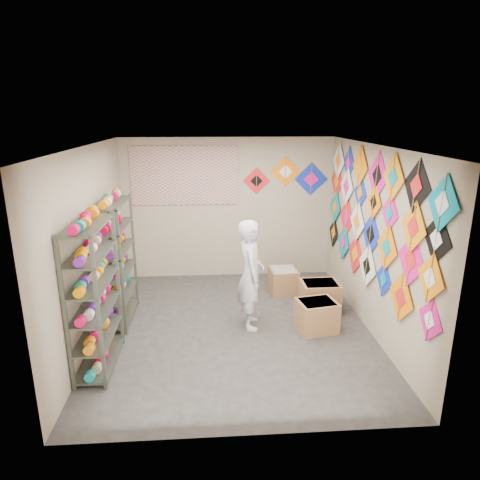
{
  "coord_description": "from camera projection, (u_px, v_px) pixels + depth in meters",
  "views": [
    {
      "loc": [
        -0.33,
        -5.8,
        3.12
      ],
      "look_at": [
        0.1,
        0.3,
        1.3
      ],
      "focal_mm": 32.0,
      "sensor_mm": 36.0,
      "label": 1
    }
  ],
  "objects": [
    {
      "name": "room_walls",
      "position": [
        234.0,
        223.0,
        5.99
      ],
      "size": [
        4.5,
        4.5,
        4.5
      ],
      "color": "tan",
      "rests_on": "ground"
    },
    {
      "name": "carton_b",
      "position": [
        320.0,
        297.0,
        6.97
      ],
      "size": [
        0.61,
        0.5,
        0.49
      ],
      "primitive_type": "cube",
      "rotation": [
        0.0,
        0.0,
        0.02
      ],
      "color": "#9D7544",
      "rests_on": "ground"
    },
    {
      "name": "kite_wall_display",
      "position": [
        370.0,
        218.0,
        6.19
      ],
      "size": [
        0.06,
        4.29,
        2.06
      ],
      "color": "#E11384",
      "rests_on": "room_walls"
    },
    {
      "name": "shopkeeper",
      "position": [
        251.0,
        274.0,
        6.31
      ],
      "size": [
        0.61,
        0.41,
        1.66
      ],
      "primitive_type": "imported",
      "rotation": [
        0.0,
        0.0,
        1.58
      ],
      "color": "silver",
      "rests_on": "ground"
    },
    {
      "name": "poster",
      "position": [
        185.0,
        176.0,
        7.97
      ],
      "size": [
        2.0,
        0.01,
        1.1
      ],
      "primitive_type": "cube",
      "color": "purple",
      "rests_on": "room_walls"
    },
    {
      "name": "back_wall_kites",
      "position": [
        288.0,
        177.0,
        8.12
      ],
      "size": [
        1.63,
        0.02,
        0.76
      ],
      "color": "red",
      "rests_on": "room_walls"
    },
    {
      "name": "ground",
      "position": [
        235.0,
        328.0,
        6.46
      ],
      "size": [
        4.5,
        4.5,
        0.0
      ],
      "primitive_type": "plane",
      "color": "#2F2C29"
    },
    {
      "name": "carton_c",
      "position": [
        283.0,
        281.0,
        7.68
      ],
      "size": [
        0.5,
        0.55,
        0.45
      ],
      "primitive_type": "cube",
      "rotation": [
        0.0,
        0.0,
        0.07
      ],
      "color": "#9D7544",
      "rests_on": "ground"
    },
    {
      "name": "shelf_rack_front",
      "position": [
        94.0,
        297.0,
        5.25
      ],
      "size": [
        0.4,
        1.1,
        1.9
      ],
      "primitive_type": "cube",
      "color": "#4C5147",
      "rests_on": "ground"
    },
    {
      "name": "carton_a",
      "position": [
        316.0,
        316.0,
        6.34
      ],
      "size": [
        0.63,
        0.56,
        0.46
      ],
      "primitive_type": "cube",
      "rotation": [
        0.0,
        0.0,
        0.18
      ],
      "color": "#9D7544",
      "rests_on": "ground"
    },
    {
      "name": "shelf_rack_back",
      "position": [
        116.0,
        262.0,
        6.5
      ],
      "size": [
        0.4,
        1.1,
        1.9
      ],
      "primitive_type": "cube",
      "color": "#4C5147",
      "rests_on": "ground"
    },
    {
      "name": "string_spools",
      "position": [
        106.0,
        271.0,
        5.85
      ],
      "size": [
        0.12,
        2.36,
        0.12
      ],
      "color": "#E10C51",
      "rests_on": "ground"
    }
  ]
}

